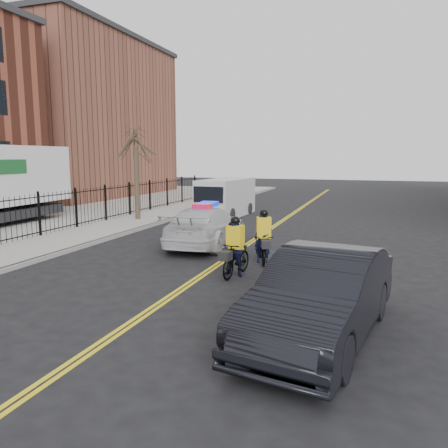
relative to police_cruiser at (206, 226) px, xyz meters
name	(u,v)px	position (x,y,z in m)	size (l,w,h in m)	color
ground	(193,282)	(1.57, -5.05, -0.80)	(120.00, 120.00, 0.00)	black
center_line_left	(259,235)	(1.49, 2.95, -0.79)	(0.10, 60.00, 0.01)	yellow
center_line_right	(263,235)	(1.65, 2.95, -0.79)	(0.10, 60.00, 0.01)	yellow
sidewalk	(120,225)	(-5.93, 2.95, -0.72)	(3.00, 60.00, 0.15)	#999691
curb	(146,227)	(-4.43, 2.95, -0.72)	(0.20, 60.00, 0.15)	#999691
iron_fence	(94,207)	(-7.43, 2.95, 0.20)	(0.12, 28.00, 2.00)	black
warehouse_far	(68,120)	(-21.43, 18.95, 6.20)	(14.00, 18.00, 14.00)	brown
street_tree	(136,158)	(-6.03, 4.95, 2.74)	(3.20, 3.20, 4.80)	#35281F
police_cruiser	(206,226)	(0.00, 0.00, 0.00)	(2.56, 5.58, 1.74)	silver
dark_sedan	(322,296)	(5.54, -7.88, 0.08)	(1.87, 5.35, 1.76)	black
cargo_van	(225,198)	(-2.12, 8.62, 0.30)	(2.30, 5.48, 2.25)	silver
cyclist_near	(264,244)	(2.93, -2.08, -0.16)	(1.27, 1.97, 1.83)	black
cyclist_far	(235,253)	(2.54, -4.06, -0.08)	(0.90, 1.86, 1.83)	black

